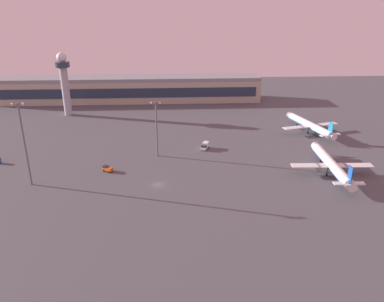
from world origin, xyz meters
name	(u,v)px	position (x,y,z in m)	size (l,w,h in m)	color
ground_plane	(158,185)	(0.00, 0.00, 0.00)	(416.00, 416.00, 0.00)	#4C4C51
terminal_building	(131,89)	(-22.02, 128.03, 8.09)	(173.57, 22.40, 16.40)	#B2AD99
control_tower	(64,80)	(-56.13, 95.25, 21.17)	(8.00, 8.00, 36.56)	#A8A8B2
airplane_far_stand	(332,165)	(67.47, 5.72, 3.95)	(31.69, 40.74, 10.45)	silver
airplane_terminal_side	(310,125)	(76.47, 55.46, 3.85)	(30.72, 39.16, 10.19)	white
maintenance_van	(108,169)	(-20.41, 12.86, 1.18)	(4.53, 3.93, 2.25)	#D85919
catering_truck	(205,146)	(20.49, 35.11, 1.58)	(4.26, 6.12, 3.05)	white
apron_light_east	(156,125)	(-1.04, 27.93, 14.09)	(4.80, 0.90, 24.53)	slate
apron_light_west	(24,140)	(-46.80, 2.67, 17.55)	(4.80, 0.90, 31.29)	slate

